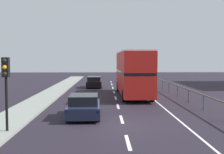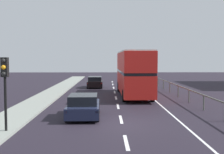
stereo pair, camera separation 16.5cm
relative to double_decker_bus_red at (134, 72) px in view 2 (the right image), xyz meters
name	(u,v)px [view 2 (the right image)]	position (x,y,z in m)	size (l,w,h in m)	color
ground_plane	(122,124)	(-1.68, -11.44, -2.29)	(75.96, 120.00, 0.10)	black
near_sidewalk_kerb	(6,122)	(-7.93, -11.44, -2.17)	(2.36, 80.00, 0.14)	gray
lane_paint_markings	(140,100)	(0.27, -2.93, -2.24)	(3.36, 46.00, 0.01)	silver
bridge_side_railing	(183,89)	(4.05, -2.44, -1.38)	(0.10, 42.00, 1.06)	#4E5249
double_decker_bus_red	(134,72)	(0.00, 0.00, 0.00)	(2.71, 10.65, 4.17)	red
hatchback_car_near	(83,106)	(-3.88, -9.90, -1.58)	(1.96, 4.06, 1.36)	#1B2038
traffic_signal_pole	(5,76)	(-7.16, -13.65, 0.45)	(0.30, 0.42, 3.39)	black
sedan_car_ahead	(95,82)	(-3.94, 8.07, -1.59)	(1.85, 4.18, 1.35)	black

